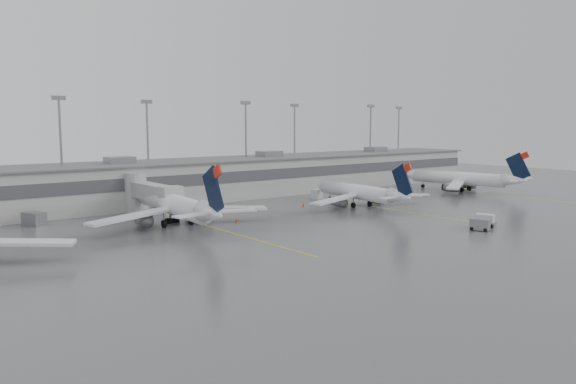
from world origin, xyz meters
TOP-DOWN VIEW (x-y plane):
  - ground at (0.00, 0.00)m, footprint 260.00×260.00m
  - terminal at (-0.01, 57.98)m, footprint 152.00×17.00m
  - light_masts at (0.00, 63.75)m, footprint 142.40×8.00m
  - jet_bridge_right at (-20.50, 45.72)m, footprint 4.00×17.20m
  - stand_markings at (-0.00, 24.00)m, footprint 105.25×40.00m
  - jet_mid_left at (-21.09, 33.19)m, footprint 28.75×32.33m
  - jet_mid_right at (15.27, 29.43)m, footprint 25.15×28.36m
  - jet_far_right at (51.79, 31.87)m, footprint 26.42×29.88m
  - baggage_tug at (15.49, 3.06)m, footprint 2.80×3.49m
  - baggage_cart at (12.29, 1.86)m, footprint 2.39×3.09m
  - gse_uld_b at (-16.60, 35.39)m, footprint 2.89×2.07m
  - gse_uld_c at (16.62, 43.43)m, footprint 3.17×2.74m
  - gse_loader at (-38.40, 46.77)m, footprint 3.31×3.95m
  - cone_b at (-12.28, 29.76)m, footprint 0.45×0.45m
  - cone_c at (7.05, 36.30)m, footprint 0.47×0.47m
  - cone_d at (57.47, 37.76)m, footprint 0.50×0.50m

SIDE VIEW (x-z plane):
  - ground at x=0.00m, z-range 0.00..0.00m
  - stand_markings at x=0.00m, z-range 0.00..0.01m
  - cone_b at x=-12.28m, z-range 0.00..0.72m
  - cone_c at x=7.05m, z-range 0.00..0.75m
  - cone_d at x=57.47m, z-range 0.00..0.80m
  - baggage_tug at x=15.49m, z-range -0.22..1.74m
  - baggage_cart at x=12.29m, z-range 0.04..1.79m
  - gse_uld_c at x=16.62m, z-range 0.00..1.89m
  - gse_uld_b at x=-16.60m, z-range 0.00..1.94m
  - gse_loader at x=-38.40m, z-range 0.00..2.11m
  - jet_mid_right at x=15.27m, z-range -1.74..7.46m
  - jet_far_right at x=51.79m, z-range -1.84..7.90m
  - jet_mid_left at x=-21.09m, z-range -1.98..8.48m
  - jet_bridge_right at x=-20.50m, z-range 0.37..7.37m
  - terminal at x=-0.01m, z-range -0.55..8.90m
  - light_masts at x=0.00m, z-range 1.73..22.33m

